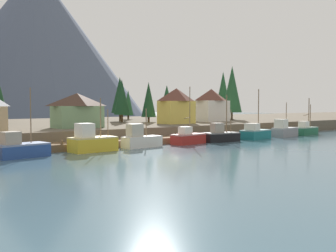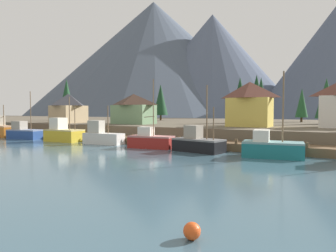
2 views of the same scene
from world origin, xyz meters
name	(u,v)px [view 2 (image 2 of 2)]	position (x,y,z in m)	size (l,w,h in m)	color
ground_plane	(209,139)	(0.00, 20.00, -0.50)	(400.00, 400.00, 1.00)	#3D5B6B
dock	(161,142)	(0.00, 1.99, 0.50)	(80.00, 4.00, 1.60)	brown
shoreline_bank	(229,127)	(0.00, 32.00, 1.25)	(400.00, 56.00, 2.50)	brown
mountain_west_peak	(154,60)	(-97.73, 149.80, 41.50)	(178.16, 178.16, 83.00)	#475160
mountain_central_peak	(212,67)	(-50.68, 145.27, 32.78)	(110.66, 110.66, 65.55)	#4C566B
fishing_boat_orange	(3,130)	(-33.88, -1.74, 1.40)	(6.54, 3.28, 6.21)	#CC6B1E
fishing_boat_blue	(25,133)	(-26.33, -2.18, 1.10)	(6.66, 3.96, 8.53)	navy
fishing_boat_yellow	(63,133)	(-16.59, -1.89, 1.36)	(6.41, 3.45, 7.32)	gold
fishing_boat_white	(102,136)	(-8.37, -1.58, 1.22)	(6.45, 2.86, 5.82)	silver
fishing_boat_red	(151,140)	(0.70, -1.87, 1.02)	(6.38, 3.42, 9.31)	maroon
fishing_boat_black	(198,143)	(7.84, -2.06, 1.07)	(6.64, 3.83, 8.14)	black
fishing_boat_teal	(271,147)	(16.69, -2.23, 1.08)	(6.68, 4.06, 9.27)	#196B70
house_tan	(69,108)	(-27.93, 9.34, 5.70)	(5.62, 6.54, 6.24)	tan
house_yellow	(250,104)	(10.07, 12.88, 6.19)	(7.00, 4.63, 7.23)	gold
house_green	(134,109)	(-12.34, 11.70, 5.49)	(8.03, 5.24, 5.85)	#6B8E66
conifer_near_left	(256,94)	(6.83, 29.84, 8.61)	(4.11, 4.11, 10.28)	#4C3823
conifer_near_right	(240,96)	(4.62, 25.33, 8.06)	(3.60, 3.60, 9.47)	#4C3823
conifer_mid_left	(326,98)	(20.19, 29.39, 7.44)	(3.91, 3.91, 8.79)	#4C3823
conifer_mid_right	(261,98)	(9.62, 22.20, 7.51)	(3.26, 3.26, 8.89)	#4C3823
conifer_back_right	(67,97)	(-40.34, 19.72, 8.69)	(4.05, 4.05, 10.90)	#4C3823
conifer_centre	(302,103)	(14.74, 38.97, 6.87)	(2.77, 2.77, 7.71)	#4C3823
conifer_far_right	(161,100)	(-19.42, 33.14, 8.02)	(3.95, 3.95, 9.64)	#4C3823
channel_buoy	(192,231)	(18.57, -25.72, 0.35)	(0.70, 0.70, 0.70)	#E04C19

